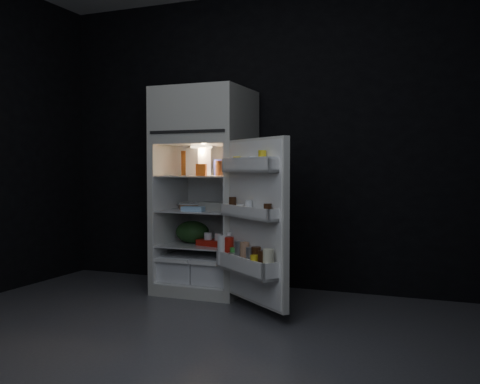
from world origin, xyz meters
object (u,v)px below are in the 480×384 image
at_px(milk_jug, 198,162).
at_px(refrigerator, 206,183).
at_px(egg_carton, 216,206).
at_px(yogurt_tray, 214,243).
at_px(fridge_door, 253,224).

bearing_deg(milk_jug, refrigerator, 57.60).
bearing_deg(egg_carton, yogurt_tray, -69.10).
relative_size(milk_jug, egg_carton, 0.80).
bearing_deg(fridge_door, refrigerator, 137.68).
bearing_deg(refrigerator, milk_jug, -141.94).
height_order(fridge_door, milk_jug, fridge_door).
xyz_separation_m(refrigerator, egg_carton, (0.13, -0.08, -0.19)).
xyz_separation_m(refrigerator, milk_jug, (-0.06, -0.04, 0.19)).
relative_size(fridge_door, egg_carton, 4.05).
xyz_separation_m(fridge_door, milk_jug, (-0.73, 0.57, 0.47)).
bearing_deg(refrigerator, egg_carton, -32.47).
xyz_separation_m(fridge_door, yogurt_tray, (-0.53, 0.48, -0.23)).
bearing_deg(egg_carton, milk_jug, 179.94).
distance_m(fridge_door, yogurt_tray, 0.75).
xyz_separation_m(refrigerator, yogurt_tray, (0.14, -0.13, -0.50)).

